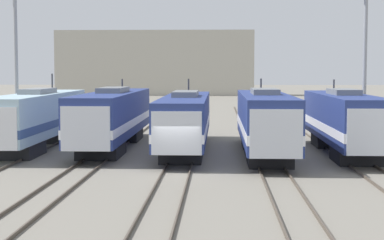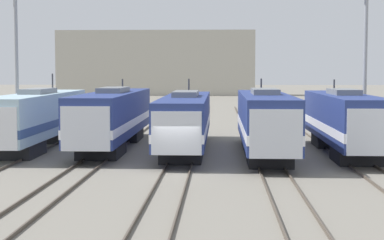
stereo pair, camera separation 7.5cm
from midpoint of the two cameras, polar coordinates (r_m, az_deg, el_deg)
ground_plane at (r=34.44m, az=-1.33°, el=-4.70°), size 400.00×400.00×0.00m
rail_pair_center_left at (r=35.16m, az=-9.82°, el=-4.45°), size 1.51×120.00×0.15m
rail_pair_center at (r=34.43m, az=-1.33°, el=-4.57°), size 1.51×120.00×0.15m
rail_pair_center_right at (r=34.47m, az=7.33°, el=-4.60°), size 1.51×120.00×0.15m
rail_pair_far_right at (r=35.29m, az=15.78°, el=-4.52°), size 1.50×120.00×0.15m
locomotive_far_left at (r=45.53m, az=-13.63°, el=0.16°), size 2.89×17.74×5.21m
locomotive_center_left at (r=45.01m, az=-7.05°, el=0.25°), size 3.07×19.16×4.80m
locomotive_center at (r=42.95m, az=-0.54°, el=-0.05°), size 2.97×18.96×4.83m
locomotive_center_right at (r=40.98m, az=6.57°, el=-0.15°), size 3.00×17.08×4.89m
locomotive_far_right at (r=42.61m, az=13.45°, el=-0.09°), size 2.97×16.29×4.81m
catenary_tower_left at (r=49.02m, az=-15.31°, el=5.66°), size 2.08×0.28×12.79m
catenary_tower_right at (r=47.84m, az=15.20°, el=5.70°), size 2.08×0.28×12.79m
depot_building at (r=140.21m, az=-3.16°, el=5.07°), size 42.40×8.50×13.88m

